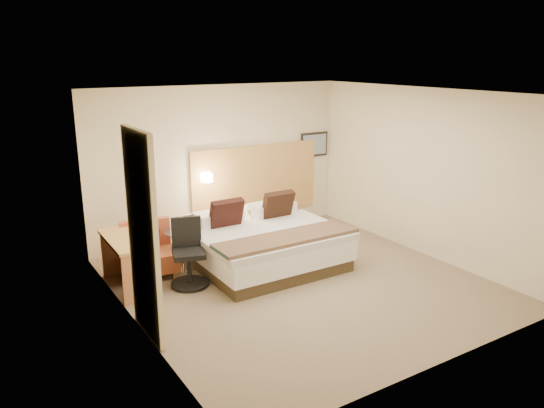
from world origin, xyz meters
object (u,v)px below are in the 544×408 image
bed (262,242)px  desk (129,248)px  side_table (182,248)px  lounge_chair (149,254)px  desk_chair (189,258)px

bed → desk: (-2.03, 0.22, 0.23)m
bed → side_table: 1.23m
desk → lounge_chair: bearing=39.9°
bed → desk_chair: 1.31m
bed → lounge_chair: bed is taller
lounge_chair → desk: bearing=-140.1°
bed → desk_chair: bed is taller
lounge_chair → side_table: 0.50m
bed → desk_chair: (-1.30, -0.14, 0.05)m
desk_chair → side_table: bearing=75.7°
bed → desk: size_ratio=1.86×
bed → lounge_chair: size_ratio=2.70×
side_table → desk: 0.93m
bed → side_table: bed is taller
side_table → desk: size_ratio=0.52×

